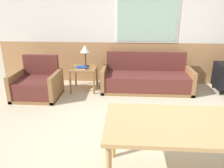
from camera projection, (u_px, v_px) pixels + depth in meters
ground_plane at (156, 142)px, 3.10m from camera, size 16.00×16.00×0.00m
wall_back at (146, 27)px, 5.10m from camera, size 7.20×0.09×2.70m
couch at (146, 80)px, 4.94m from camera, size 1.99×0.76×0.83m
armchair at (37, 86)px, 4.56m from camera, size 0.92×0.78×0.84m
side_table at (84, 71)px, 4.91m from camera, size 0.57×0.57×0.53m
table_lamp at (85, 50)px, 4.84m from camera, size 0.22×0.22×0.49m
book_stack at (82, 67)px, 4.77m from camera, size 0.23×0.15×0.06m
dining_table at (191, 129)px, 2.20m from camera, size 1.75×0.83×0.72m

